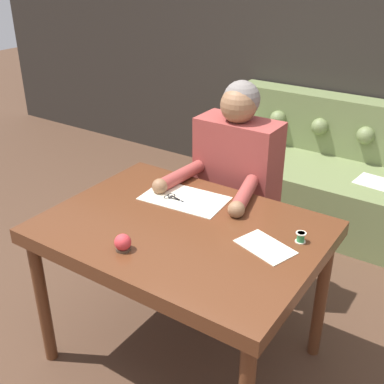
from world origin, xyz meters
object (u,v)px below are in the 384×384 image
Objects in this scene: couch at (353,184)px; scissors at (176,199)px; pin_cushion at (123,243)px; dining_table at (182,241)px; thread_spool at (301,237)px; person at (235,193)px.

scissors is at bearing -104.84° from couch.
couch reaches higher than pin_cushion.
pin_cushion is at bearing -99.55° from couch.
scissors is 2.88× the size of pin_cushion.
scissors reaches higher than dining_table.
scissors is (-0.44, -1.64, 0.46)m from couch.
thread_spool is at bearing -1.68° from scissors.
person is 6.22× the size of scissors.
dining_table is at bearing -98.37° from couch.
scissors is 4.58× the size of thread_spool.
person is 17.94× the size of pin_cushion.
couch is 29.94× the size of pin_cushion.
thread_spool reaches higher than scissors.
dining_table is 5.93× the size of scissors.
couch is (0.27, 1.83, -0.38)m from dining_table.
pin_cushion is (0.08, -0.48, 0.03)m from scissors.
person is at bearing 78.08° from scissors.
dining_table is at bearing -83.35° from person.
person is 0.93m from pin_cushion.
scissors is at bearing -101.92° from person.
person is 28.50× the size of thread_spool.
pin_cushion is at bearing -106.67° from dining_table.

